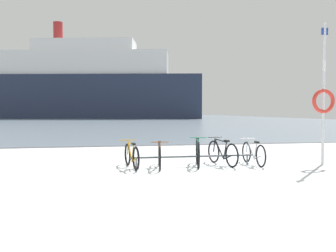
% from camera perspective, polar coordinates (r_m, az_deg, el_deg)
% --- Properties ---
extents(ground, '(80.00, 132.00, 0.08)m').
position_cam_1_polar(ground, '(60.31, -8.86, 0.82)').
color(ground, silver).
extents(bike_rack, '(3.59, 0.09, 0.31)m').
position_cam_1_polar(bike_rack, '(10.43, 3.95, -4.79)').
color(bike_rack, '#4C5156').
rests_on(bike_rack, ground).
extents(bicycle_0, '(0.46, 1.61, 0.74)m').
position_cam_1_polar(bicycle_0, '(10.17, -5.66, -4.58)').
color(bicycle_0, black).
rests_on(bicycle_0, ground).
extents(bicycle_1, '(0.46, 1.62, 0.76)m').
position_cam_1_polar(bicycle_1, '(10.13, -1.32, -4.56)').
color(bicycle_1, black).
rests_on(bicycle_1, ground).
extents(bicycle_2, '(0.53, 1.65, 0.84)m').
position_cam_1_polar(bicycle_2, '(10.50, 4.62, -4.12)').
color(bicycle_2, black).
rests_on(bicycle_2, ground).
extents(bicycle_3, '(0.50, 1.68, 0.79)m').
position_cam_1_polar(bicycle_3, '(10.76, 8.39, -4.11)').
color(bicycle_3, black).
rests_on(bicycle_3, ground).
extents(bicycle_4, '(0.46, 1.63, 0.74)m').
position_cam_1_polar(bicycle_4, '(10.99, 13.06, -4.11)').
color(bicycle_4, black).
rests_on(bicycle_4, ground).
extents(rescue_post, '(0.71, 0.11, 4.10)m').
position_cam_1_polar(rescue_post, '(11.61, 22.93, 4.15)').
color(rescue_post, silver).
rests_on(rescue_post, ground).
extents(ferry_ship, '(46.09, 20.07, 19.68)m').
position_cam_1_polar(ferry_ship, '(77.74, -12.06, 6.03)').
color(ferry_ship, '#232D47').
rests_on(ferry_ship, ground).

